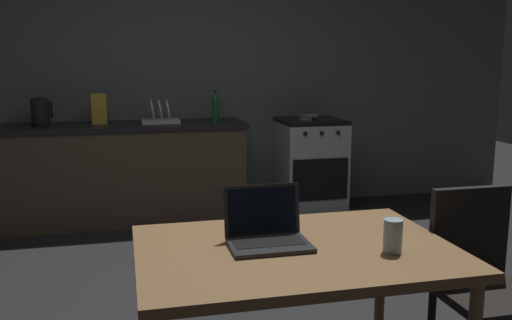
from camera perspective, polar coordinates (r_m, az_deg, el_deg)
The scene contains 12 objects.
back_wall at distance 5.49m, azimuth -4.38°, elevation 9.51°, with size 6.40×0.10×2.78m, color #595E5B.
kitchen_counter at distance 5.17m, azimuth -13.14°, elevation -1.26°, with size 2.16×0.64×0.90m.
stove_oven at distance 5.46m, azimuth 5.59°, elevation -0.45°, with size 0.60×0.62×0.90m.
dining_table at distance 2.26m, azimuth 4.06°, elevation -10.55°, with size 1.26×0.88×0.73m.
chair at distance 2.67m, azimuth 22.13°, elevation -11.09°, with size 0.40×0.40×0.91m.
laptop at distance 2.24m, azimuth 1.15°, elevation -7.56°, with size 0.32×0.25×0.23m.
electric_kettle at distance 5.14m, azimuth -21.32°, elevation 4.60°, with size 0.18×0.16×0.25m.
bottle at distance 5.11m, azimuth -4.22°, elevation 5.46°, with size 0.06×0.06×0.29m.
frying_pan at distance 5.36m, azimuth 5.50°, elevation 4.46°, with size 0.22×0.39×0.05m.
drinking_glass at distance 2.21m, azimuth 13.90°, elevation -7.60°, with size 0.07×0.07×0.13m.
cereal_box at distance 5.12m, azimuth -15.85°, elevation 5.08°, with size 0.13×0.05×0.27m.
dish_rack at distance 5.11m, azimuth -9.82°, elevation 4.32°, with size 0.34×0.26×0.21m.
Camera 1 is at (-0.58, -2.81, 1.47)m, focal length 38.84 mm.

